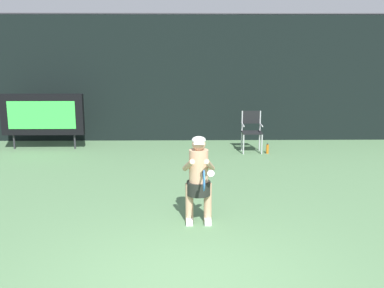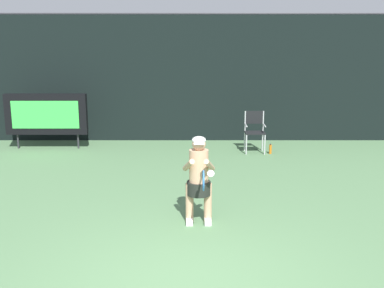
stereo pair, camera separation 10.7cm
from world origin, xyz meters
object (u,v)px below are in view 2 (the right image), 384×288
(scoreboard, at_px, (45,114))
(water_bottle, at_px, (269,149))
(tennis_player, at_px, (198,177))
(tennis_racket, at_px, (202,180))
(umpire_chair, at_px, (253,129))

(scoreboard, height_order, water_bottle, scoreboard)
(scoreboard, distance_m, tennis_player, 6.69)
(tennis_player, relative_size, tennis_racket, 2.40)
(tennis_player, bearing_deg, water_bottle, 67.57)
(tennis_racket, bearing_deg, scoreboard, 118.13)
(scoreboard, relative_size, tennis_player, 1.52)
(water_bottle, xyz_separation_m, tennis_player, (-1.94, -4.70, 0.66))
(umpire_chair, distance_m, tennis_racket, 5.73)
(scoreboard, xyz_separation_m, water_bottle, (6.00, -0.62, -0.82))
(scoreboard, bearing_deg, tennis_player, -52.66)
(scoreboard, distance_m, umpire_chair, 5.62)
(tennis_player, xyz_separation_m, tennis_racket, (0.06, -0.63, 0.14))
(umpire_chair, height_order, tennis_player, tennis_player)
(scoreboard, bearing_deg, umpire_chair, -4.23)
(umpire_chair, relative_size, tennis_player, 0.75)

